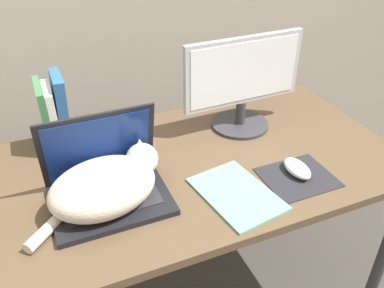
% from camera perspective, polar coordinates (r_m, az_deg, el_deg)
% --- Properties ---
extents(desk, '(1.49, 0.73, 0.75)m').
position_cam_1_polar(desk, '(1.37, -1.93, -5.58)').
color(desk, brown).
rests_on(desk, ground_plane).
extents(laptop, '(0.33, 0.25, 0.26)m').
position_cam_1_polar(laptop, '(1.20, -11.85, -5.47)').
color(laptop, black).
rests_on(laptop, desk).
extents(cat, '(0.41, 0.26, 0.15)m').
position_cam_1_polar(cat, '(1.15, -11.98, -5.72)').
color(cat, beige).
rests_on(cat, desk).
extents(external_monitor, '(0.45, 0.21, 0.34)m').
position_cam_1_polar(external_monitor, '(1.47, 7.15, 8.63)').
color(external_monitor, '#333338').
rests_on(external_monitor, desk).
extents(mousepad, '(0.22, 0.19, 0.00)m').
position_cam_1_polar(mousepad, '(1.31, 14.61, -4.55)').
color(mousepad, '#232328').
rests_on(mousepad, desk).
extents(computer_mouse, '(0.06, 0.11, 0.04)m').
position_cam_1_polar(computer_mouse, '(1.32, 14.55, -3.32)').
color(computer_mouse, silver).
rests_on(computer_mouse, mousepad).
extents(book_row, '(0.09, 0.17, 0.26)m').
position_cam_1_polar(book_row, '(1.44, -18.78, 3.94)').
color(book_row, '#387A42').
rests_on(book_row, desk).
extents(notepad, '(0.23, 0.30, 0.01)m').
position_cam_1_polar(notepad, '(1.21, 6.27, -6.96)').
color(notepad, '#6BBC93').
rests_on(notepad, desk).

